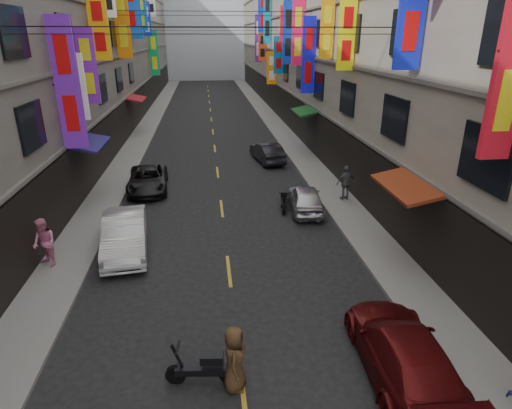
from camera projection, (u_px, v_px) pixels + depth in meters
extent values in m
cube|color=slate|center=(143.00, 133.00, 36.89)|extent=(2.00, 90.00, 0.12)
cube|color=slate|center=(280.00, 129.00, 38.20)|extent=(2.00, 90.00, 0.12)
cube|color=gray|center=(51.00, 13.00, 32.75)|extent=(10.00, 90.00, 19.00)
cube|color=black|center=(130.00, 116.00, 36.26)|extent=(0.12, 85.50, 3.00)
cube|color=#66635E|center=(128.00, 96.00, 35.63)|extent=(0.16, 90.00, 0.14)
cube|color=#66635E|center=(124.00, 55.00, 34.45)|extent=(0.16, 90.00, 0.14)
cube|color=#66635E|center=(119.00, 12.00, 33.27)|extent=(0.16, 90.00, 0.14)
cube|color=#A89B8D|center=(354.00, 14.00, 35.37)|extent=(10.00, 90.00, 19.00)
cube|color=black|center=(291.00, 113.00, 37.77)|extent=(0.12, 85.50, 3.00)
cube|color=#66635E|center=(292.00, 93.00, 37.15)|extent=(0.16, 90.00, 0.14)
cube|color=#66635E|center=(293.00, 54.00, 35.96)|extent=(0.16, 90.00, 0.14)
cube|color=#66635E|center=(294.00, 13.00, 34.78)|extent=(0.16, 90.00, 0.14)
cube|color=silver|center=(204.00, 17.00, 79.66)|extent=(18.00, 8.00, 22.00)
cube|color=#5F1DA0|center=(67.00, 85.00, 18.23)|extent=(1.01, 0.18, 5.52)
cylinder|color=black|center=(66.00, 85.00, 18.22)|extent=(1.11, 0.08, 0.08)
cube|color=silver|center=(78.00, 87.00, 20.07)|extent=(0.77, 0.18, 3.05)
cylinder|color=black|center=(76.00, 87.00, 20.07)|extent=(0.87, 0.08, 0.08)
cube|color=yellow|center=(347.00, 34.00, 20.99)|extent=(0.84, 0.18, 3.41)
cylinder|color=black|center=(348.00, 34.00, 21.00)|extent=(0.94, 0.08, 0.08)
cube|color=#671B98|center=(88.00, 67.00, 21.79)|extent=(0.89, 0.18, 3.73)
cylinder|color=black|center=(87.00, 67.00, 21.78)|extent=(0.99, 0.08, 0.08)
cube|color=orange|center=(327.00, 29.00, 24.38)|extent=(0.76, 0.18, 3.25)
cylinder|color=black|center=(328.00, 29.00, 24.38)|extent=(0.86, 0.08, 0.08)
cube|color=orange|center=(99.00, 27.00, 24.16)|extent=(1.07, 0.18, 3.63)
cylinder|color=black|center=(98.00, 27.00, 24.15)|extent=(1.17, 0.08, 0.08)
cube|color=#1112CC|center=(308.00, 56.00, 28.78)|extent=(0.85, 0.18, 4.94)
cylinder|color=black|center=(309.00, 56.00, 28.79)|extent=(0.95, 0.08, 0.08)
cube|color=#EB164E|center=(298.00, 32.00, 31.55)|extent=(0.87, 0.18, 4.67)
cylinder|color=black|center=(298.00, 32.00, 31.56)|extent=(0.97, 0.08, 0.08)
cube|color=#C6650B|center=(122.00, 18.00, 31.25)|extent=(1.06, 0.18, 5.54)
cylinder|color=black|center=(121.00, 18.00, 31.24)|extent=(1.16, 0.08, 0.08)
cube|color=#0F32B1|center=(288.00, 33.00, 35.19)|extent=(0.86, 0.18, 4.90)
cylinder|color=black|center=(289.00, 33.00, 35.20)|extent=(0.96, 0.08, 0.08)
cube|color=blue|center=(131.00, 6.00, 35.12)|extent=(1.16, 0.18, 4.33)
cylinder|color=black|center=(130.00, 6.00, 35.11)|extent=(1.26, 0.08, 0.08)
cube|color=red|center=(284.00, 24.00, 37.27)|extent=(0.66, 0.18, 2.91)
cylinder|color=black|center=(285.00, 24.00, 37.27)|extent=(0.76, 0.08, 0.08)
cube|color=#0B578C|center=(279.00, 55.00, 39.82)|extent=(0.92, 0.18, 3.29)
cylinder|color=black|center=(279.00, 55.00, 39.83)|extent=(1.02, 0.08, 0.08)
cube|color=blue|center=(136.00, 17.00, 38.79)|extent=(0.91, 0.18, 3.64)
cylinder|color=black|center=(136.00, 17.00, 38.78)|extent=(1.01, 0.08, 0.08)
cube|color=#0E58AB|center=(141.00, 13.00, 40.93)|extent=(1.13, 0.18, 3.19)
cylinder|color=black|center=(140.00, 13.00, 40.93)|extent=(1.23, 0.08, 0.08)
cube|color=#D06E0B|center=(272.00, 68.00, 43.94)|extent=(1.01, 0.18, 3.23)
cylinder|color=black|center=(272.00, 68.00, 43.95)|extent=(1.11, 0.08, 0.08)
cube|color=#0D739D|center=(267.00, 16.00, 45.97)|extent=(0.80, 0.18, 5.55)
cylinder|color=black|center=(268.00, 16.00, 45.98)|extent=(0.90, 0.08, 0.08)
cube|color=#1130CB|center=(147.00, 19.00, 46.67)|extent=(0.83, 0.18, 3.50)
cylinder|color=black|center=(146.00, 19.00, 46.67)|extent=(0.93, 0.08, 0.08)
cube|color=#1132C7|center=(263.00, 11.00, 47.65)|extent=(1.15, 0.18, 4.50)
cylinder|color=black|center=(264.00, 11.00, 47.66)|extent=(1.25, 0.08, 0.08)
cube|color=#D84814|center=(262.00, 46.00, 50.27)|extent=(0.92, 0.18, 3.24)
cylinder|color=black|center=(263.00, 46.00, 50.28)|extent=(1.02, 0.08, 0.08)
cube|color=#0B8042|center=(154.00, 53.00, 51.20)|extent=(1.05, 0.18, 5.15)
cylinder|color=black|center=(154.00, 53.00, 51.20)|extent=(1.15, 0.08, 0.08)
cube|color=white|center=(151.00, 1.00, 51.33)|extent=(0.86, 0.18, 3.29)
cylinder|color=black|center=(151.00, 1.00, 51.32)|extent=(0.96, 0.08, 0.08)
cube|color=#5A167C|center=(258.00, 39.00, 54.10)|extent=(0.82, 0.18, 5.64)
cylinder|color=black|center=(259.00, 39.00, 54.11)|extent=(0.92, 0.08, 0.08)
cube|color=maroon|center=(406.00, 185.00, 15.00)|extent=(1.39, 3.20, 0.41)
cube|color=navy|center=(90.00, 142.00, 21.01)|extent=(1.39, 3.20, 0.41)
cube|color=#154F1C|center=(305.00, 111.00, 29.77)|extent=(1.39, 3.20, 0.41)
cube|color=maroon|center=(136.00, 98.00, 35.77)|extent=(1.39, 3.20, 0.41)
cylinder|color=black|center=(218.00, 27.00, 16.08)|extent=(14.00, 0.04, 0.04)
cylinder|color=black|center=(210.00, 11.00, 28.56)|extent=(14.00, 0.04, 0.04)
cylinder|color=black|center=(208.00, 28.00, 41.78)|extent=(14.00, 0.04, 0.04)
cube|color=gold|center=(244.00, 403.00, 9.88)|extent=(0.12, 2.20, 0.01)
cube|color=gold|center=(229.00, 271.00, 15.42)|extent=(0.12, 2.20, 0.01)
cube|color=gold|center=(222.00, 208.00, 20.95)|extent=(0.12, 2.20, 0.01)
cube|color=gold|center=(218.00, 172.00, 26.49)|extent=(0.12, 2.20, 0.01)
cube|color=gold|center=(215.00, 148.00, 32.03)|extent=(0.12, 2.20, 0.01)
cube|color=gold|center=(213.00, 132.00, 37.57)|extent=(0.12, 2.20, 0.01)
cube|color=gold|center=(211.00, 119.00, 43.11)|extent=(0.12, 2.20, 0.01)
cube|color=gold|center=(210.00, 110.00, 48.64)|extent=(0.12, 2.20, 0.01)
cube|color=gold|center=(209.00, 102.00, 54.18)|extent=(0.12, 2.20, 0.01)
cube|color=gold|center=(209.00, 96.00, 59.72)|extent=(0.12, 2.20, 0.01)
cube|color=gold|center=(208.00, 91.00, 65.26)|extent=(0.12, 2.20, 0.01)
cube|color=gold|center=(208.00, 86.00, 70.79)|extent=(0.12, 2.20, 0.01)
cylinder|color=black|center=(176.00, 374.00, 10.37)|extent=(0.51, 0.17, 0.50)
cylinder|color=black|center=(229.00, 374.00, 10.38)|extent=(0.51, 0.17, 0.50)
cube|color=black|center=(202.00, 369.00, 10.32)|extent=(1.32, 0.43, 0.18)
cube|color=black|center=(212.00, 358.00, 10.19)|extent=(0.58, 0.38, 0.22)
cylinder|color=black|center=(179.00, 360.00, 10.20)|extent=(0.36, 0.12, 0.88)
cylinder|color=black|center=(178.00, 348.00, 10.07)|extent=(0.11, 0.50, 0.06)
cylinder|color=black|center=(284.00, 209.00, 20.18)|extent=(0.20, 0.51, 0.50)
cylinder|color=black|center=(284.00, 200.00, 21.38)|extent=(0.20, 0.51, 0.50)
cube|color=black|center=(284.00, 202.00, 20.72)|extent=(0.52, 1.33, 0.18)
cube|color=black|center=(284.00, 193.00, 20.83)|extent=(0.41, 0.60, 0.22)
cylinder|color=black|center=(284.00, 200.00, 20.10)|extent=(0.14, 0.36, 0.88)
cylinder|color=black|center=(284.00, 193.00, 19.97)|extent=(0.50, 0.14, 0.06)
imported|color=silver|center=(125.00, 234.00, 16.55)|extent=(2.10, 4.66, 1.48)
imported|color=black|center=(148.00, 179.00, 23.20)|extent=(2.31, 4.55, 1.23)
imported|color=#5D1011|center=(403.00, 353.00, 10.43)|extent=(2.21, 4.88, 1.39)
imported|color=silver|center=(305.00, 198.00, 20.51)|extent=(1.82, 3.82, 1.26)
imported|color=#23232A|center=(267.00, 152.00, 28.46)|extent=(2.02, 4.13, 1.30)
imported|color=pink|center=(44.00, 243.00, 15.20)|extent=(1.07, 1.04, 1.82)
imported|color=#5B5C5E|center=(346.00, 183.00, 21.46)|extent=(1.14, 0.78, 1.78)
imported|color=#4A321D|center=(235.00, 359.00, 10.01)|extent=(0.67, 0.90, 1.71)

